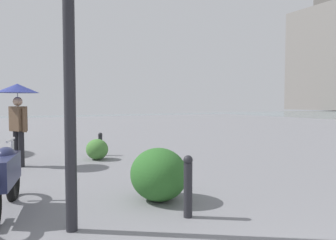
# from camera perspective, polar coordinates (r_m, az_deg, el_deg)

# --- Properties ---
(building_highrise) EXTENTS (14.04, 11.04, 24.25)m
(building_highrise) POSITION_cam_1_polar(r_m,az_deg,el_deg) (81.46, 26.01, 9.47)
(building_highrise) COLOR gray
(building_highrise) RESTS_ON ground
(lamppost) EXTENTS (0.98, 0.28, 3.94)m
(lamppost) POSITION_cam_1_polar(r_m,az_deg,el_deg) (4.26, -16.89, 17.31)
(lamppost) COLOR #232328
(lamppost) RESTS_ON ground
(motorcycle) EXTENTS (2.15, 0.61, 1.06)m
(motorcycle) POSITION_cam_1_polar(r_m,az_deg,el_deg) (5.28, -26.69, -8.99)
(motorcycle) COLOR black
(motorcycle) RESTS_ON ground
(pedestrian) EXTENTS (1.00, 1.00, 2.03)m
(pedestrian) POSITION_cam_1_polar(r_m,az_deg,el_deg) (8.80, -24.63, 2.96)
(pedestrian) COLOR black
(pedestrian) RESTS_ON ground
(bollard_near) EXTENTS (0.13, 0.13, 0.86)m
(bollard_near) POSITION_cam_1_polar(r_m,az_deg,el_deg) (4.58, 3.48, -11.21)
(bollard_near) COLOR #232328
(bollard_near) RESTS_ON ground
(bollard_mid) EXTENTS (0.13, 0.13, 0.68)m
(bollard_mid) POSITION_cam_1_polar(r_m,az_deg,el_deg) (9.99, -11.67, -4.00)
(bollard_mid) COLOR #232328
(bollard_mid) RESTS_ON ground
(shrub_low) EXTENTS (0.67, 0.60, 0.57)m
(shrub_low) POSITION_cam_1_polar(r_m,az_deg,el_deg) (9.30, -12.20, -4.99)
(shrub_low) COLOR #477F38
(shrub_low) RESTS_ON ground
(shrub_round) EXTENTS (1.00, 0.90, 0.85)m
(shrub_round) POSITION_cam_1_polar(r_m,az_deg,el_deg) (5.34, -1.63, -9.40)
(shrub_round) COLOR #2D6628
(shrub_round) RESTS_ON ground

